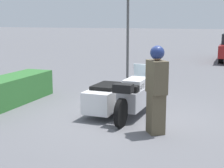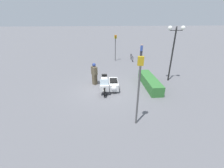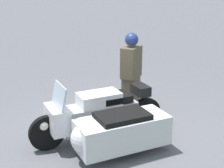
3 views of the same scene
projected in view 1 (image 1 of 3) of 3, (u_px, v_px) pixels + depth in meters
The scene contains 5 objects.
ground_plane at pixel (126, 118), 7.95m from camera, with size 160.00×160.00×0.00m, color slate.
police_motorcycle at pixel (122, 95), 8.25m from camera, with size 2.59×1.37×1.15m.
officer_rider at pixel (156, 88), 6.73m from camera, with size 0.56×0.51×1.76m.
hedge_bush_curbside at pixel (3, 93), 8.97m from camera, with size 3.69×0.86×0.73m, color #337033.
traffic_light_near at pixel (127, 19), 11.84m from camera, with size 0.22×0.28×3.46m.
Camera 1 is at (-7.32, -2.32, 2.25)m, focal length 55.00 mm.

